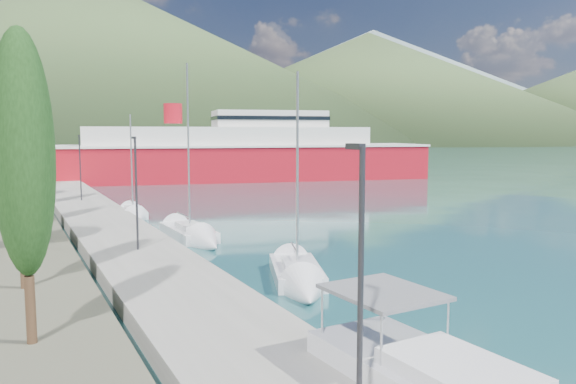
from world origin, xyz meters
TOP-DOWN VIEW (x-y plane):
  - ground at (0.00, 120.00)m, footprint 1400.00×1400.00m
  - quay at (-9.00, 26.00)m, footprint 5.00×88.00m
  - hills_far at (138.59, 618.73)m, footprint 1480.00×900.00m
  - hills_near at (98.04, 372.50)m, footprint 1010.00×520.00m
  - tree_row at (-14.69, 32.08)m, footprint 4.04×65.10m
  - lamp_posts at (-9.00, 15.35)m, footprint 0.15×46.46m
  - sailboat_near at (-3.44, 5.86)m, footprint 4.74×7.79m
  - sailboat_mid at (-4.28, 18.40)m, footprint 2.43×8.70m
  - sailboat_far at (-5.90, 30.24)m, footprint 2.62×6.53m
  - ferry at (15.17, 62.94)m, footprint 61.05×24.83m

SIDE VIEW (x-z plane):
  - ground at x=0.00m, z-range 0.00..0.00m
  - sailboat_far at x=-5.90m, z-range -4.41..4.95m
  - sailboat_near at x=-3.44m, z-range -5.08..5.67m
  - sailboat_mid at x=-4.28m, z-range -5.93..6.54m
  - quay at x=-9.00m, z-range 0.00..0.80m
  - ferry at x=15.17m, z-range -2.32..9.54m
  - lamp_posts at x=-9.00m, z-range 1.05..7.11m
  - tree_row at x=-14.69m, z-range 0.13..11.53m
  - hills_near at x=98.04m, z-range -8.32..106.68m
  - hills_far at x=138.59m, z-range -12.61..167.39m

